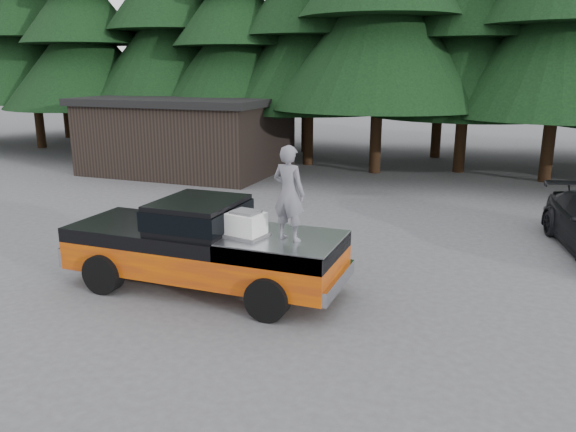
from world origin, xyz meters
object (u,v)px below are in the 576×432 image
(air_compressor, at_px, (246,226))
(man_on_bed, at_px, (289,193))
(utility_building, at_px, (188,134))
(pickup_truck, at_px, (204,259))

(air_compressor, xyz_separation_m, man_on_bed, (0.85, 0.12, 0.69))
(man_on_bed, distance_m, utility_building, 15.63)
(utility_building, bearing_deg, man_on_bed, -52.34)
(air_compressor, distance_m, utility_building, 15.22)
(air_compressor, bearing_deg, man_on_bed, 18.41)
(utility_building, bearing_deg, air_compressor, -55.16)
(man_on_bed, relative_size, utility_building, 0.22)
(pickup_truck, relative_size, air_compressor, 8.89)
(man_on_bed, bearing_deg, pickup_truck, 8.68)
(pickup_truck, xyz_separation_m, air_compressor, (1.09, -0.24, 0.90))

